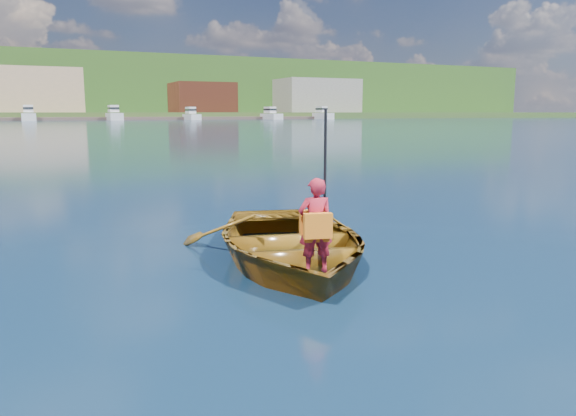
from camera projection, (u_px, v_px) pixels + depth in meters
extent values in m
plane|color=#14203C|center=(294.00, 253.00, 8.17)|extent=(600.00, 600.00, 0.00)
imported|color=brown|center=(289.00, 242.00, 7.65)|extent=(3.77, 4.63, 0.84)
imported|color=#B41F34|center=(315.00, 226.00, 6.74)|extent=(0.47, 0.37, 1.16)
cube|color=orange|center=(318.00, 226.00, 6.62)|extent=(0.35, 0.18, 0.30)
cube|color=orange|center=(313.00, 222.00, 6.85)|extent=(0.35, 0.16, 0.30)
cube|color=orange|center=(315.00, 238.00, 6.77)|extent=(0.34, 0.28, 0.05)
cylinder|color=black|center=(325.00, 190.00, 6.84)|extent=(0.04, 0.04, 1.97)
cube|color=#3B4F20|center=(44.00, 116.00, 178.76)|extent=(400.00, 80.00, 2.00)
cube|color=#284720|center=(40.00, 89.00, 222.01)|extent=(400.00, 100.00, 22.00)
cube|color=brown|center=(44.00, 119.00, 140.78)|extent=(160.00, 4.02, 0.80)
cube|color=tan|center=(24.00, 90.00, 153.09)|extent=(30.00, 16.00, 12.00)
cube|color=brown|center=(202.00, 98.00, 173.59)|extent=(18.00, 16.00, 9.00)
cube|color=gray|center=(317.00, 96.00, 189.61)|extent=(26.00, 16.00, 11.00)
cube|color=silver|center=(29.00, 117.00, 134.89)|extent=(3.14, 11.21, 2.00)
cube|color=silver|center=(28.00, 109.00, 135.54)|extent=(2.20, 5.04, 1.80)
cube|color=black|center=(28.00, 108.00, 135.53)|extent=(2.26, 5.27, 0.50)
cube|color=silver|center=(114.00, 117.00, 142.91)|extent=(3.12, 11.14, 2.05)
cube|color=silver|center=(113.00, 109.00, 143.55)|extent=(2.18, 5.01, 1.80)
cube|color=black|center=(113.00, 108.00, 143.53)|extent=(2.25, 5.24, 0.50)
cube|color=silver|center=(192.00, 117.00, 151.08)|extent=(2.72, 9.73, 1.67)
cube|color=silver|center=(191.00, 110.00, 151.63)|extent=(1.91, 4.38, 1.80)
cube|color=black|center=(191.00, 110.00, 151.62)|extent=(1.96, 4.57, 0.50)
cube|color=silver|center=(271.00, 117.00, 160.49)|extent=(2.90, 10.36, 1.82)
cube|color=silver|center=(270.00, 110.00, 161.08)|extent=(2.03, 4.66, 1.80)
cube|color=black|center=(270.00, 109.00, 161.07)|extent=(2.09, 4.87, 0.50)
cube|color=silver|center=(323.00, 116.00, 167.23)|extent=(2.61, 9.33, 2.03)
cube|color=silver|center=(322.00, 109.00, 167.71)|extent=(1.83, 4.20, 1.80)
cube|color=black|center=(322.00, 109.00, 167.69)|extent=(1.88, 4.38, 0.50)
cylinder|color=#382314|center=(13.00, 69.00, 248.69)|extent=(0.80, 0.80, 3.55)
sphere|color=#1D4D1D|center=(12.00, 58.00, 247.90)|extent=(6.63, 6.63, 6.63)
cylinder|color=#382314|center=(305.00, 77.00, 307.75)|extent=(0.80, 0.80, 3.45)
sphere|color=#1D4D1D|center=(305.00, 69.00, 306.98)|extent=(6.45, 6.45, 6.45)
cylinder|color=#382314|center=(70.00, 101.00, 190.47)|extent=(0.80, 0.80, 3.37)
sphere|color=#1D4D1D|center=(69.00, 88.00, 189.71)|extent=(6.28, 6.28, 6.28)
cylinder|color=#382314|center=(311.00, 91.00, 261.76)|extent=(0.80, 0.80, 2.55)
sphere|color=#1D4D1D|center=(311.00, 84.00, 261.19)|extent=(4.76, 4.76, 4.76)
cylinder|color=#382314|center=(334.00, 101.00, 235.35)|extent=(0.80, 0.80, 4.18)
sphere|color=#1D4D1D|center=(334.00, 87.00, 234.42)|extent=(7.80, 7.80, 7.80)
cylinder|color=#382314|center=(26.00, 99.00, 189.07)|extent=(0.80, 0.80, 3.14)
sphere|color=#1D4D1D|center=(25.00, 86.00, 188.36)|extent=(5.85, 5.85, 5.85)
cylinder|color=#382314|center=(177.00, 76.00, 269.57)|extent=(0.80, 0.80, 3.92)
sphere|color=#1D4D1D|center=(176.00, 65.00, 268.69)|extent=(7.31, 7.31, 7.31)
cylinder|color=#382314|center=(254.00, 102.00, 216.40)|extent=(0.80, 0.80, 4.09)
sphere|color=#1D4D1D|center=(253.00, 88.00, 215.48)|extent=(7.63, 7.63, 7.63)
cylinder|color=#382314|center=(0.00, 99.00, 183.53)|extent=(0.80, 0.80, 3.76)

